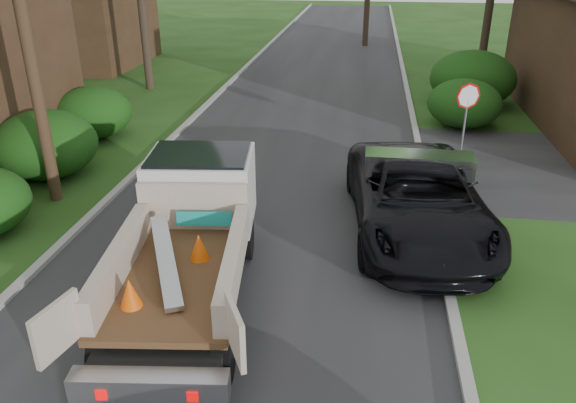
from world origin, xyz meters
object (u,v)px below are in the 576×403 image
at_px(stop_sign, 467,107).
at_px(house_left_far, 70,5).
at_px(black_pickup, 417,197).
at_px(flatbed_truck, 193,222).

distance_m(stop_sign, house_left_far, 22.81).
xyz_separation_m(house_left_far, black_pickup, (17.10, -17.50, -2.20)).
relative_size(stop_sign, flatbed_truck, 0.41).
bearing_deg(flatbed_truck, house_left_far, 115.49).
distance_m(stop_sign, black_pickup, 4.86).
relative_size(house_left_far, black_pickup, 1.23).
height_order(stop_sign, house_left_far, house_left_far).
xyz_separation_m(stop_sign, house_left_far, (-18.70, 13.00, 1.27)).
height_order(stop_sign, black_pickup, stop_sign).
xyz_separation_m(house_left_far, flatbed_truck, (12.70, -20.09, -1.84)).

